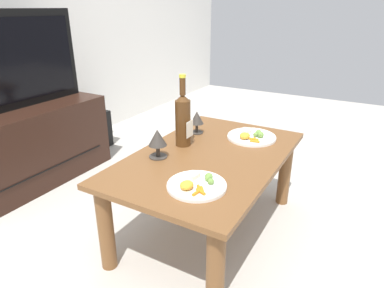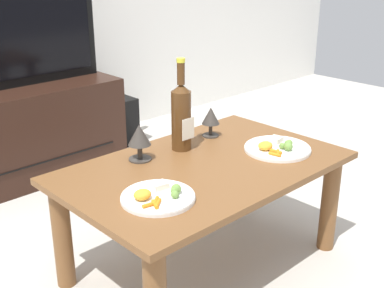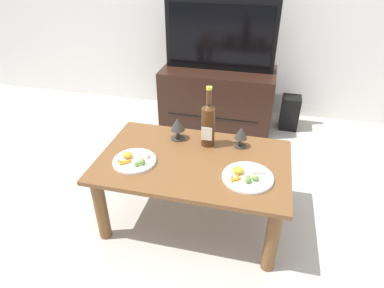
{
  "view_description": "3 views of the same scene",
  "coord_description": "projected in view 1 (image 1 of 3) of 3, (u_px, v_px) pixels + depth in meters",
  "views": [
    {
      "loc": [
        -1.34,
        -0.67,
        1.11
      ],
      "look_at": [
        -0.03,
        0.08,
        0.49
      ],
      "focal_mm": 31.42,
      "sensor_mm": 36.0,
      "label": 1
    },
    {
      "loc": [
        -1.22,
        -1.22,
        1.18
      ],
      "look_at": [
        -0.01,
        0.05,
        0.51
      ],
      "focal_mm": 47.12,
      "sensor_mm": 36.0,
      "label": 2
    },
    {
      "loc": [
        0.34,
        -1.46,
        1.48
      ],
      "look_at": [
        -0.01,
        0.02,
        0.53
      ],
      "focal_mm": 30.56,
      "sensor_mm": 36.0,
      "label": 3
    }
  ],
  "objects": [
    {
      "name": "goblet_left",
      "position": [
        157.0,
        139.0,
        1.57
      ],
      "size": [
        0.09,
        0.09,
        0.14
      ],
      "color": "#38332D",
      "rests_on": "dining_table"
    },
    {
      "name": "wine_bottle",
      "position": [
        183.0,
        118.0,
        1.7
      ],
      "size": [
        0.08,
        0.08,
        0.37
      ],
      "color": "#4C2D14",
      "rests_on": "dining_table"
    },
    {
      "name": "tv_screen",
      "position": [
        11.0,
        61.0,
        2.03
      ],
      "size": [
        0.94,
        0.05,
        0.59
      ],
      "color": "black",
      "rests_on": "tv_stand"
    },
    {
      "name": "floor_speaker",
      "position": [
        98.0,
        129.0,
        2.82
      ],
      "size": [
        0.16,
        0.16,
        0.3
      ],
      "primitive_type": "cube",
      "rotation": [
        0.0,
        0.0,
        -0.02
      ],
      "color": "black",
      "rests_on": "ground_plane"
    },
    {
      "name": "tv_stand",
      "position": [
        27.0,
        144.0,
        2.24
      ],
      "size": [
        1.0,
        0.5,
        0.51
      ],
      "color": "black",
      "rests_on": "ground_plane"
    },
    {
      "name": "dinner_plate_right",
      "position": [
        251.0,
        136.0,
        1.83
      ],
      "size": [
        0.26,
        0.26,
        0.05
      ],
      "color": "white",
      "rests_on": "dining_table"
    },
    {
      "name": "dining_table",
      "position": [
        209.0,
        170.0,
        1.67
      ],
      "size": [
        1.06,
        0.66,
        0.44
      ],
      "color": "brown",
      "rests_on": "ground_plane"
    },
    {
      "name": "goblet_right",
      "position": [
        197.0,
        119.0,
        1.88
      ],
      "size": [
        0.08,
        0.08,
        0.13
      ],
      "color": "#38332D",
      "rests_on": "dining_table"
    },
    {
      "name": "dinner_plate_left",
      "position": [
        197.0,
        185.0,
        1.33
      ],
      "size": [
        0.24,
        0.24,
        0.04
      ],
      "color": "white",
      "rests_on": "dining_table"
    },
    {
      "name": "ground_plane",
      "position": [
        208.0,
        229.0,
        1.8
      ],
      "size": [
        6.4,
        6.4,
        0.0
      ],
      "primitive_type": "plane",
      "color": "#B7B2A8"
    }
  ]
}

